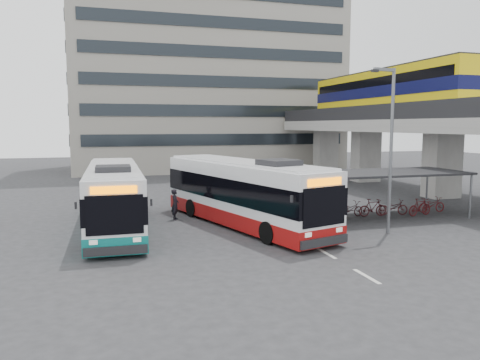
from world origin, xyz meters
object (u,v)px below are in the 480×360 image
object	(u,v)px
bus_teal	(114,197)
lamp_post	(390,141)
bus_main	(243,193)
pedestrian	(175,204)

from	to	relation	value
bus_teal	lamp_post	xyz separation A→B (m)	(12.39, -4.60, 2.83)
bus_main	pedestrian	size ratio (longest dim) A/B	7.34
bus_main	pedestrian	distance (m)	4.00
pedestrian	bus_teal	bearing A→B (deg)	130.23
bus_teal	pedestrian	size ratio (longest dim) A/B	6.86
bus_teal	lamp_post	distance (m)	13.51
bus_teal	pedestrian	xyz separation A→B (m)	(3.21, 1.37, -0.73)
pedestrian	lamp_post	bearing A→B (deg)	-105.99
pedestrian	lamp_post	world-z (taller)	lamp_post
bus_main	lamp_post	bearing A→B (deg)	-47.19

